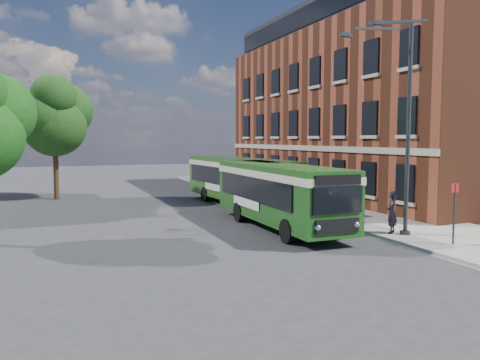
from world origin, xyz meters
name	(u,v)px	position (x,y,z in m)	size (l,w,h in m)	color
ground	(276,238)	(0.00, 0.00, 0.00)	(120.00, 120.00, 0.00)	#2C2C2F
pavement	(318,204)	(7.00, 8.00, 0.07)	(6.00, 48.00, 0.15)	gray
kerb_line	(275,208)	(3.95, 8.00, 0.01)	(0.12, 48.00, 0.01)	beige
brick_office	(371,103)	(14.00, 12.00, 6.97)	(12.10, 26.00, 14.20)	brown
street_lamp	(402,126)	(4.84, -2.00, 4.79)	(2.96, 2.38, 9.00)	#323436
bus_stop_sign	(454,210)	(5.60, -4.20, 1.51)	(0.35, 0.08, 2.52)	#323436
bus_front	(279,190)	(1.20, 2.11, 1.83)	(2.72, 10.23, 3.02)	#1C4F17
bus_rear	(240,177)	(2.23, 9.64, 1.83)	(3.38, 11.80, 3.02)	#275B16
pedestrian_a	(392,212)	(4.79, -1.60, 1.07)	(0.67, 0.44, 1.85)	black
tree_right	(55,116)	(-8.45, 17.48, 5.86)	(5.11, 4.86, 8.63)	#331E12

